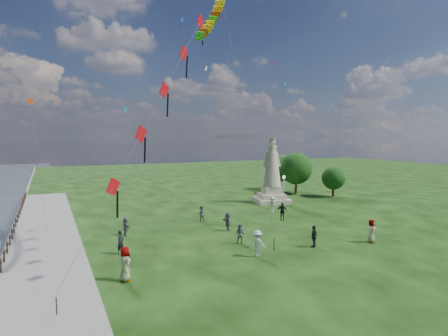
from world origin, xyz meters
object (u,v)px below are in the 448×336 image
person_1 (240,234)px  person_8 (272,204)px  person_2 (257,244)px  person_11 (228,222)px  person_9 (282,211)px  statue (272,179)px  person_7 (201,214)px  person_4 (371,231)px  person_0 (121,242)px  person_3 (314,236)px  person_10 (125,264)px  person_5 (126,226)px  lamppost (284,185)px

person_1 → person_8: bearing=87.4°
person_2 → person_11: bearing=-50.3°
person_8 → person_9: (-1.19, -3.63, 0.01)m
statue → person_2: statue is taller
person_7 → person_2: bearing=93.5°
person_4 → person_7: 14.97m
person_0 → person_7: bearing=-2.4°
person_1 → person_3: bearing=7.0°
person_3 → person_9: size_ratio=0.94×
statue → person_9: 9.71m
person_2 → person_10: 8.78m
person_5 → lamppost: bearing=-82.2°
person_1 → person_8: 12.43m
person_0 → person_8: 18.64m
person_4 → person_7: bearing=102.1°
statue → person_8: size_ratio=4.61×
person_4 → person_8: size_ratio=1.04×
person_11 → lamppost: bearing=123.6°
person_4 → person_11: person_4 is taller
person_0 → person_2: bearing=-69.1°
person_1 → person_4: person_4 is taller
person_1 → person_4: size_ratio=0.86×
statue → person_3: size_ratio=4.85×
person_3 → person_5: bearing=-68.3°
lamppost → person_11: bearing=-150.4°
person_3 → person_10: person_10 is taller
person_8 → person_11: person_8 is taller
statue → person_11: bearing=-123.4°
statue → person_10: 27.13m
person_1 → person_10: 9.77m
lamppost → person_2: 16.24m
person_2 → person_3: bearing=-129.7°
person_11 → person_1: bearing=-8.3°
person_7 → person_11: (0.76, -4.13, 0.04)m
person_7 → person_11: size_ratio=0.95×
person_5 → person_8: bearing=-81.9°
statue → person_3: 18.44m
person_2 → person_7: person_2 is taller
lamppost → person_5: 17.78m
person_2 → person_10: (-8.76, -0.49, 0.08)m
person_1 → person_3: (4.43, -2.99, 0.05)m
person_0 → person_7: (8.56, 6.65, -0.07)m
lamppost → person_8: size_ratio=2.26×
person_7 → person_9: person_9 is taller
person_2 → person_8: 15.00m
person_3 → person_7: (-4.33, 11.05, -0.04)m
person_4 → person_1: bearing=132.0°
person_10 → person_4: bearing=-105.5°
statue → person_10: (-20.70, -17.42, -1.97)m
lamppost → person_7: (-10.04, -1.14, -1.99)m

